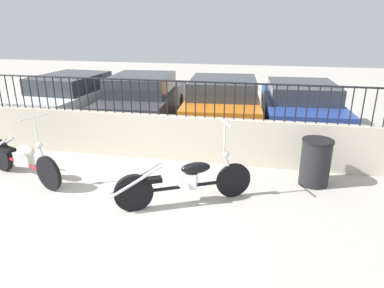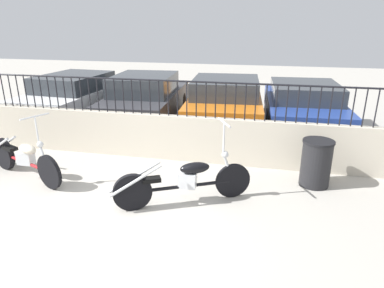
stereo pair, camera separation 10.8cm
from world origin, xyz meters
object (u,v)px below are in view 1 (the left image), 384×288
motorcycle_black (180,181)px  trash_bin (315,162)px  car_dark_grey (144,99)px  car_white (75,97)px  motorcycle_red (20,158)px  car_orange (223,102)px  car_blue (299,105)px

motorcycle_black → trash_bin: size_ratio=2.49×
trash_bin → car_dark_grey: size_ratio=0.20×
trash_bin → car_white: size_ratio=0.19×
motorcycle_red → car_orange: bearing=73.3°
motorcycle_black → motorcycle_red: bearing=146.4°
motorcycle_black → car_dark_grey: 4.75m
motorcycle_black → car_dark_grey: (-2.07, 4.26, 0.30)m
car_dark_grey → car_orange: car_dark_grey is taller
car_dark_grey → motorcycle_red: bearing=160.7°
car_blue → car_orange: bearing=96.1°
car_orange → trash_bin: bearing=-151.9°
motorcycle_red → car_white: (-1.00, 3.81, 0.31)m
car_white → car_orange: car_white is taller
car_white → car_dark_grey: car_dark_grey is taller
trash_bin → car_dark_grey: car_dark_grey is taller
car_orange → motorcycle_black: bearing=173.7°
car_orange → car_blue: bearing=-85.1°
motorcycle_red → car_dark_grey: car_dark_grey is taller
trash_bin → car_blue: bearing=89.9°
trash_bin → car_white: (-6.30, 2.97, 0.27)m
motorcycle_black → car_white: 5.86m
car_white → car_orange: size_ratio=1.05×
car_white → car_dark_grey: size_ratio=1.04×
trash_bin → motorcycle_red: bearing=-171.1°
motorcycle_red → car_dark_grey: 4.06m
motorcycle_red → trash_bin: motorcycle_red is taller
trash_bin → car_white: 6.97m
trash_bin → car_orange: size_ratio=0.20×
motorcycle_black → trash_bin: bearing=1.3°
trash_bin → car_blue: 3.53m
motorcycle_black → car_dark_grey: size_ratio=0.50×
motorcycle_red → trash_bin: size_ratio=2.42×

